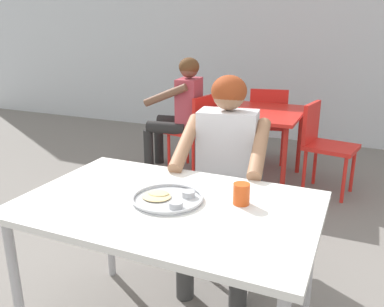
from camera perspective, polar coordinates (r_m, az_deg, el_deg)
The scene contains 11 objects.
back_wall at distance 5.43m, azimuth 18.00°, elevation 19.34°, with size 12.00×0.12×3.40m, color silver.
table_foreground at distance 1.77m, azimuth -3.46°, elevation -9.08°, with size 1.28×0.82×0.74m.
thali_tray at distance 1.75m, azimuth -3.48°, elevation -6.41°, with size 0.32×0.32×0.03m.
drinking_cup at distance 1.71m, azimuth 7.10°, elevation -5.68°, with size 0.07×0.07×0.09m.
chair_foreground at distance 2.59m, azimuth 5.62°, elevation -4.52°, with size 0.45×0.48×0.85m.
diner_foreground at distance 2.30m, azimuth 4.65°, elevation -1.24°, with size 0.55×0.59×1.21m.
table_background_red at distance 3.87m, azimuth 9.14°, elevation 4.94°, with size 0.85×0.93×0.71m.
chair_red_left at distance 4.09m, azimuth 0.59°, elevation 3.84°, with size 0.46×0.49×0.81m.
chair_red_right at distance 3.78m, azimuth 18.28°, elevation 1.70°, with size 0.49×0.46×0.82m.
chair_red_far at distance 4.45m, azimuth 10.87°, elevation 4.70°, with size 0.48×0.45×0.84m.
patron_background at distance 4.10m, azimuth -1.67°, elevation 7.04°, with size 0.59×0.54×1.18m.
Camera 1 is at (0.64, -1.41, 1.46)m, focal length 37.20 mm.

